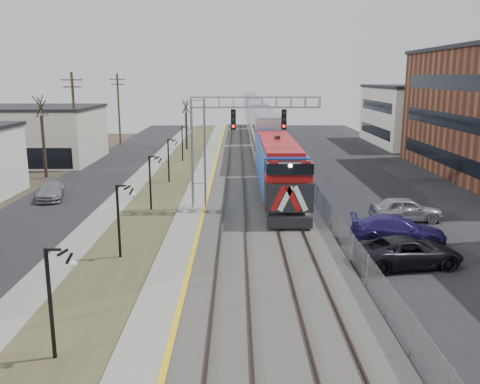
{
  "coord_description": "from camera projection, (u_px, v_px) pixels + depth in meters",
  "views": [
    {
      "loc": [
        2.25,
        -7.75,
        9.42
      ],
      "look_at": [
        2.43,
        22.48,
        2.6
      ],
      "focal_mm": 38.0,
      "sensor_mm": 36.0,
      "label": 1
    }
  ],
  "objects": [
    {
      "name": "car_street_b",
      "position": [
        51.0,
        191.0,
        40.13
      ],
      "size": [
        2.99,
        4.95,
        1.34
      ],
      "primitive_type": "imported",
      "rotation": [
        0.0,
        0.0,
        0.26
      ],
      "color": "gray",
      "rests_on": "ground"
    },
    {
      "name": "car_lot_e",
      "position": [
        406.0,
        210.0,
        33.92
      ],
      "size": [
        4.69,
        1.89,
        1.6
      ],
      "primitive_type": "imported",
      "rotation": [
        0.0,
        0.0,
        1.57
      ],
      "color": "gray",
      "rests_on": "ground"
    },
    {
      "name": "train",
      "position": [
        256.0,
        117.0,
        85.36
      ],
      "size": [
        3.0,
        108.65,
        5.33
      ],
      "color": "#1644B7",
      "rests_on": "ground"
    },
    {
      "name": "car_lot_d",
      "position": [
        398.0,
        230.0,
        29.42
      ],
      "size": [
        5.7,
        3.1,
        1.57
      ],
      "primitive_type": "imported",
      "rotation": [
        0.0,
        0.0,
        1.4
      ],
      "color": "#211855",
      "rests_on": "ground"
    },
    {
      "name": "track_far",
      "position": [
        275.0,
        186.0,
        43.73
      ],
      "size": [
        1.58,
        120.0,
        0.15
      ],
      "color": "#2D2119",
      "rests_on": "ballast_bed"
    },
    {
      "name": "sidewalk",
      "position": [
        130.0,
        189.0,
        43.71
      ],
      "size": [
        2.0,
        120.0,
        0.08
      ],
      "primitive_type": "cube",
      "color": "gray",
      "rests_on": "ground"
    },
    {
      "name": "lampposts",
      "position": [
        120.0,
        220.0,
        26.99
      ],
      "size": [
        0.14,
        62.14,
        4.0
      ],
      "color": "black",
      "rests_on": "ground"
    },
    {
      "name": "fence",
      "position": [
        306.0,
        180.0,
        43.63
      ],
      "size": [
        0.04,
        120.0,
        1.6
      ],
      "primitive_type": "cube",
      "color": "gray",
      "rests_on": "ground"
    },
    {
      "name": "platform",
      "position": [
        199.0,
        188.0,
        43.73
      ],
      "size": [
        2.0,
        120.0,
        0.24
      ],
      "primitive_type": "cube",
      "color": "gray",
      "rests_on": "ground"
    },
    {
      "name": "signal_gantry",
      "position": [
        222.0,
        133.0,
        35.7
      ],
      "size": [
        9.0,
        1.07,
        8.15
      ],
      "color": "gray",
      "rests_on": "ground"
    },
    {
      "name": "parking_lot",
      "position": [
        396.0,
        189.0,
        43.85
      ],
      "size": [
        16.0,
        120.0,
        0.04
      ],
      "primitive_type": "cube",
      "color": "black",
      "rests_on": "ground"
    },
    {
      "name": "ballast_bed",
      "position": [
        257.0,
        188.0,
        43.76
      ],
      "size": [
        8.0,
        120.0,
        0.2
      ],
      "primitive_type": "cube",
      "color": "#595651",
      "rests_on": "ground"
    },
    {
      "name": "street_west",
      "position": [
        78.0,
        189.0,
        43.69
      ],
      "size": [
        7.0,
        120.0,
        0.04
      ],
      "primitive_type": "cube",
      "color": "black",
      "rests_on": "ground"
    },
    {
      "name": "grass_median",
      "position": [
        165.0,
        189.0,
        43.73
      ],
      "size": [
        4.0,
        120.0,
        0.06
      ],
      "primitive_type": "cube",
      "color": "#3F4525",
      "rests_on": "ground"
    },
    {
      "name": "bare_trees",
      "position": [
        76.0,
        152.0,
        46.91
      ],
      "size": [
        12.3,
        42.3,
        5.95
      ],
      "color": "#382D23",
      "rests_on": "ground"
    },
    {
      "name": "car_lot_c",
      "position": [
        409.0,
        253.0,
        25.75
      ],
      "size": [
        5.71,
        3.27,
        1.5
      ],
      "primitive_type": "imported",
      "rotation": [
        0.0,
        0.0,
        1.72
      ],
      "color": "black",
      "rests_on": "ground"
    },
    {
      "name": "platform_edge",
      "position": [
        210.0,
        187.0,
        43.7
      ],
      "size": [
        0.24,
        120.0,
        0.01
      ],
      "primitive_type": "cube",
      "color": "gold",
      "rests_on": "platform"
    },
    {
      "name": "track_near",
      "position": [
        234.0,
        186.0,
        43.71
      ],
      "size": [
        1.58,
        120.0,
        0.15
      ],
      "color": "#2D2119",
      "rests_on": "ballast_bed"
    }
  ]
}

